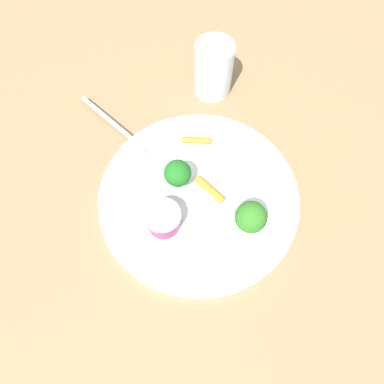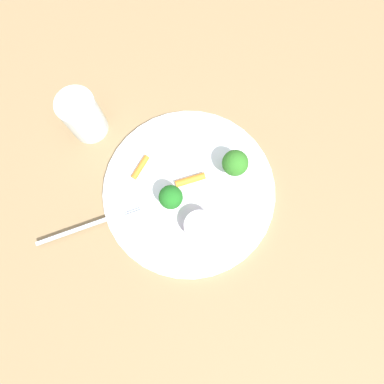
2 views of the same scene
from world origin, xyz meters
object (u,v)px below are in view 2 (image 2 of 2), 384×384
at_px(broccoli_floret_0, 171,197).
at_px(carrot_stick_0, 190,180).
at_px(plate, 189,191).
at_px(fork, 91,225).
at_px(sauce_cup, 201,226).
at_px(carrot_stick_1, 140,167).
at_px(broccoli_floret_1, 235,163).
at_px(drinking_glass, 83,116).

height_order(broccoli_floret_0, carrot_stick_0, broccoli_floret_0).
height_order(plate, fork, fork).
xyz_separation_m(broccoli_floret_0, carrot_stick_0, (-0.04, -0.03, -0.03)).
distance_m(sauce_cup, carrot_stick_1, 0.15).
bearing_deg(broccoli_floret_0, carrot_stick_0, -145.58).
distance_m(sauce_cup, broccoli_floret_1, 0.12).
height_order(sauce_cup, carrot_stick_0, sauce_cup).
bearing_deg(drinking_glass, plate, 131.01).
relative_size(sauce_cup, broccoli_floret_0, 0.93).
bearing_deg(broccoli_floret_1, sauce_cup, 46.28).
distance_m(broccoli_floret_0, broccoli_floret_1, 0.12).
bearing_deg(fork, plate, -175.11).
relative_size(plate, carrot_stick_0, 5.67).
bearing_deg(carrot_stick_1, sauce_cup, 120.15).
distance_m(plate, carrot_stick_0, 0.02).
height_order(plate, carrot_stick_1, carrot_stick_1).
height_order(broccoli_floret_1, carrot_stick_0, broccoli_floret_1).
relative_size(broccoli_floret_1, drinking_glass, 0.64).
bearing_deg(plate, carrot_stick_1, -40.34).
bearing_deg(broccoli_floret_0, drinking_glass, -57.99).
xyz_separation_m(sauce_cup, drinking_glass, (0.15, -0.23, 0.02)).
relative_size(sauce_cup, fork, 0.28).
bearing_deg(drinking_glass, carrot_stick_0, 135.19).
distance_m(broccoli_floret_0, drinking_glass, 0.21).
bearing_deg(fork, broccoli_floret_1, -173.08).
bearing_deg(carrot_stick_0, drinking_glass, -44.81).
height_order(broccoli_floret_1, carrot_stick_1, broccoli_floret_1).
bearing_deg(carrot_stick_1, carrot_stick_0, 150.14).
distance_m(sauce_cup, drinking_glass, 0.28).
bearing_deg(carrot_stick_0, fork, 9.63).
bearing_deg(drinking_glass, broccoli_floret_1, 146.82).
bearing_deg(plate, fork, 4.89).
distance_m(plate, drinking_glass, 0.22).
relative_size(broccoli_floret_1, fork, 0.33).
relative_size(plate, drinking_glass, 3.20).
xyz_separation_m(plate, sauce_cup, (-0.00, 0.07, 0.02)).
height_order(sauce_cup, broccoli_floret_1, broccoli_floret_1).
height_order(broccoli_floret_0, fork, broccoli_floret_0).
bearing_deg(plate, broccoli_floret_1, -168.89).
height_order(sauce_cup, fork, sauce_cup).
height_order(sauce_cup, broccoli_floret_0, broccoli_floret_0).
bearing_deg(fork, sauce_cup, 163.58).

